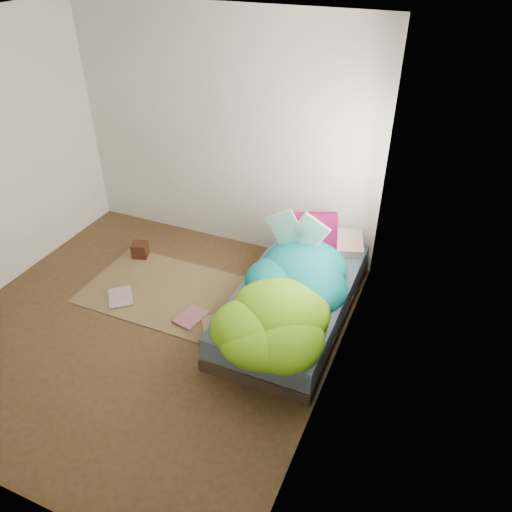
{
  "coord_description": "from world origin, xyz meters",
  "views": [
    {
      "loc": [
        2.36,
        -2.85,
        3.22
      ],
      "look_at": [
        0.81,
        0.75,
        0.57
      ],
      "focal_mm": 35.0,
      "sensor_mm": 36.0,
      "label": 1
    }
  ],
  "objects_px": {
    "floor_book_b": "(182,313)",
    "pillow_magenta": "(315,234)",
    "open_book": "(297,221)",
    "floor_book_a": "(109,299)",
    "wooden_box": "(140,250)",
    "bed": "(293,302)"
  },
  "relations": [
    {
      "from": "floor_book_a",
      "to": "floor_book_b",
      "type": "distance_m",
      "value": 0.8
    },
    {
      "from": "open_book",
      "to": "floor_book_b",
      "type": "height_order",
      "value": "open_book"
    },
    {
      "from": "open_book",
      "to": "floor_book_a",
      "type": "height_order",
      "value": "open_book"
    },
    {
      "from": "open_book",
      "to": "floor_book_a",
      "type": "bearing_deg",
      "value": -154.13
    },
    {
      "from": "floor_book_a",
      "to": "wooden_box",
      "type": "bearing_deg",
      "value": 61.36
    },
    {
      "from": "open_book",
      "to": "floor_book_b",
      "type": "distance_m",
      "value": 1.44
    },
    {
      "from": "floor_book_b",
      "to": "bed",
      "type": "bearing_deg",
      "value": 32.5
    },
    {
      "from": "open_book",
      "to": "floor_book_b",
      "type": "bearing_deg",
      "value": -140.34
    },
    {
      "from": "open_book",
      "to": "wooden_box",
      "type": "bearing_deg",
      "value": -179.76
    },
    {
      "from": "wooden_box",
      "to": "pillow_magenta",
      "type": "bearing_deg",
      "value": 11.06
    },
    {
      "from": "pillow_magenta",
      "to": "open_book",
      "type": "height_order",
      "value": "open_book"
    },
    {
      "from": "pillow_magenta",
      "to": "wooden_box",
      "type": "distance_m",
      "value": 2.03
    },
    {
      "from": "floor_book_a",
      "to": "floor_book_b",
      "type": "bearing_deg",
      "value": -32.04
    },
    {
      "from": "bed",
      "to": "floor_book_b",
      "type": "bearing_deg",
      "value": -156.89
    },
    {
      "from": "bed",
      "to": "pillow_magenta",
      "type": "xyz_separation_m",
      "value": [
        -0.02,
        0.65,
        0.39
      ]
    },
    {
      "from": "floor_book_b",
      "to": "pillow_magenta",
      "type": "bearing_deg",
      "value": 57.18
    },
    {
      "from": "pillow_magenta",
      "to": "wooden_box",
      "type": "xyz_separation_m",
      "value": [
        -1.94,
        -0.38,
        -0.46
      ]
    },
    {
      "from": "floor_book_a",
      "to": "floor_book_b",
      "type": "height_order",
      "value": "floor_book_b"
    },
    {
      "from": "pillow_magenta",
      "to": "floor_book_b",
      "type": "distance_m",
      "value": 1.56
    },
    {
      "from": "wooden_box",
      "to": "open_book",
      "type": "bearing_deg",
      "value": 3.19
    },
    {
      "from": "floor_book_a",
      "to": "open_book",
      "type": "bearing_deg",
      "value": -11.18
    },
    {
      "from": "floor_book_a",
      "to": "bed",
      "type": "bearing_deg",
      "value": -23.28
    }
  ]
}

